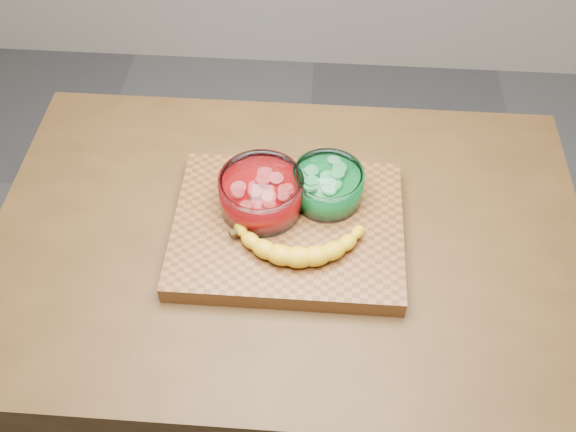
{
  "coord_description": "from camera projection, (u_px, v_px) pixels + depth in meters",
  "views": [
    {
      "loc": [
        0.06,
        -0.78,
        1.92
      ],
      "look_at": [
        0.0,
        0.0,
        0.96
      ],
      "focal_mm": 40.0,
      "sensor_mm": 36.0,
      "label": 1
    }
  ],
  "objects": [
    {
      "name": "ground",
      "position": [
        288.0,
        412.0,
        1.98
      ],
      "size": [
        3.5,
        3.5,
        0.0
      ],
      "primitive_type": "plane",
      "color": "#525256",
      "rests_on": "ground"
    },
    {
      "name": "bowl_green",
      "position": [
        328.0,
        185.0,
        1.27
      ],
      "size": [
        0.14,
        0.14,
        0.07
      ],
      "color": "white",
      "rests_on": "cutting_board"
    },
    {
      "name": "banana",
      "position": [
        298.0,
        243.0,
        1.2
      ],
      "size": [
        0.29,
        0.13,
        0.04
      ],
      "primitive_type": null,
      "color": "gold",
      "rests_on": "cutting_board"
    },
    {
      "name": "counter",
      "position": [
        288.0,
        343.0,
        1.63
      ],
      "size": [
        1.2,
        0.8,
        0.9
      ],
      "primitive_type": "cube",
      "color": "#482F15",
      "rests_on": "ground"
    },
    {
      "name": "bowl_red",
      "position": [
        261.0,
        193.0,
        1.25
      ],
      "size": [
        0.17,
        0.17,
        0.08
      ],
      "color": "white",
      "rests_on": "cutting_board"
    },
    {
      "name": "cutting_board",
      "position": [
        288.0,
        229.0,
        1.27
      ],
      "size": [
        0.45,
        0.35,
        0.04
      ],
      "primitive_type": "cube",
      "color": "brown",
      "rests_on": "counter"
    }
  ]
}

